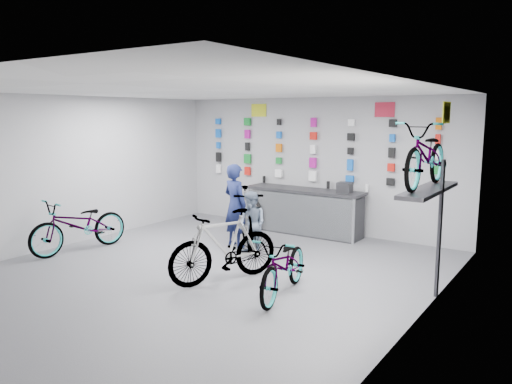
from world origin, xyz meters
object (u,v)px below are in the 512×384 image
Objects in this scene: bike_left at (79,225)px; bike_right at (284,265)px; bike_center at (224,246)px; clerk at (235,205)px; counter at (304,212)px; customer at (252,224)px; bike_service at (247,218)px.

bike_left reaches higher than bike_right.
bike_center is 1.13m from bike_right.
clerk reaches higher than bike_center.
customer reaches higher than counter.
bike_left is 4.50m from bike_right.
clerk is (2.26, 2.00, 0.31)m from bike_left.
bike_right is 2.78m from bike_service.
bike_service is at bearing -148.90° from clerk.
counter is 1.36× the size of bike_left.
bike_center is (0.51, -3.55, 0.09)m from counter.
customer reaches higher than bike_service.
bike_center is at bearing -81.79° from counter.
bike_left is (-2.86, -3.73, 0.04)m from counter.
clerk is 1.37× the size of customer.
clerk is (-2.24, 1.85, 0.37)m from bike_right.
bike_left is 1.04× the size of bike_center.
counter is 1.62× the size of clerk.
bike_service is at bearing 125.17° from bike_right.
bike_service reaches higher than counter.
bike_left is 3.23m from bike_service.
bike_center is 1.15× the size of clerk.
bike_left is 1.20× the size of clerk.
counter is at bearing 107.27° from customer.
bike_center is at bearing 136.82° from clerk.
bike_service is at bearing 47.38° from bike_left.
bike_right is 1.05× the size of clerk.
customer is (0.42, -0.43, 0.01)m from bike_service.
customer is (0.04, -2.09, 0.12)m from counter.
bike_center reaches higher than bike_left.
bike_right is 0.88× the size of bike_service.
bike_right is 1.44× the size of customer.
bike_left is at bearing 56.75° from clerk.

